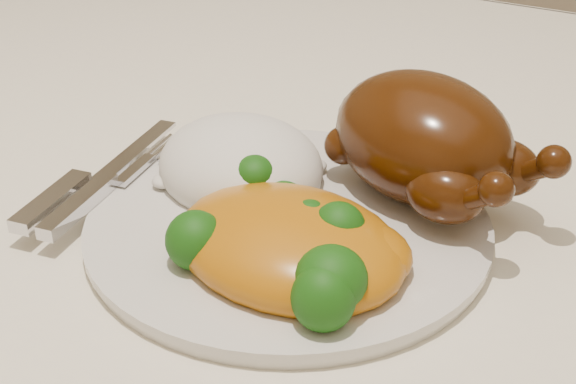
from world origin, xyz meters
The scene contains 7 objects.
dining_table centered at (0.00, 0.00, 0.67)m, with size 1.60×0.90×0.76m.
tablecloth centered at (0.00, 0.00, 0.74)m, with size 1.73×1.03×0.18m.
dinner_plate centered at (0.00, -0.05, 0.77)m, with size 0.25×0.25×0.01m, color silver.
roast_chicken centered at (0.06, 0.03, 0.82)m, with size 0.17×0.14×0.08m.
rice_mound centered at (-0.05, -0.02, 0.79)m, with size 0.15×0.14×0.06m.
mac_and_cheese centered at (0.03, -0.09, 0.79)m, with size 0.15×0.12×0.05m.
cutlery centered at (-0.13, -0.09, 0.78)m, with size 0.05×0.17×0.01m.
Camera 1 is at (0.22, -0.42, 1.05)m, focal length 50.00 mm.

